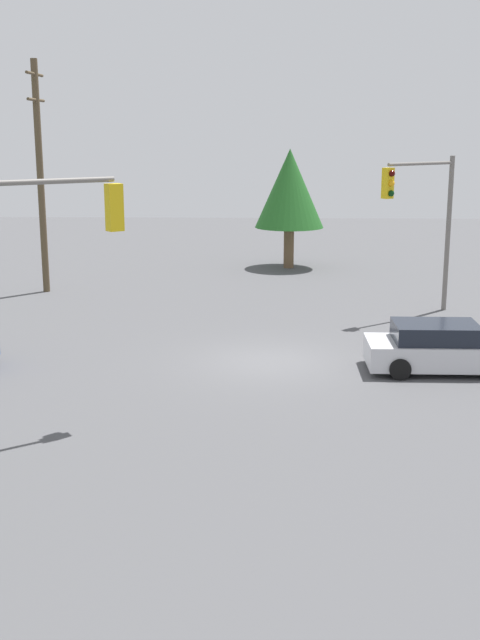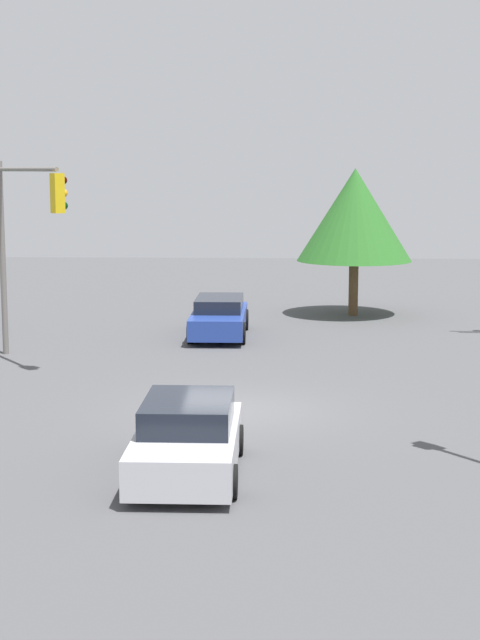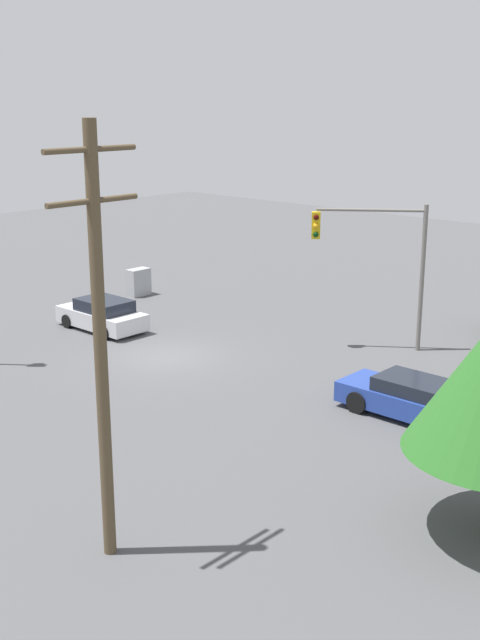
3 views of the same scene
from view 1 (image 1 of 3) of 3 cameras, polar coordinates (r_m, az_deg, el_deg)
name	(u,v)px [view 1 (image 1 of 3)]	position (r m, az deg, el deg)	size (l,w,h in m)	color
ground_plane	(269,362)	(23.72, 2.09, -2.97)	(80.00, 80.00, 0.00)	#4C4C4F
sedan_silver	(440,348)	(23.34, 14.07, -1.96)	(1.97, 4.25, 1.38)	silver
traffic_signal_main	(424,208)	(29.84, 12.97, 7.79)	(2.35, 2.92, 5.76)	slate
traffic_signal_cross	(10,258)	(17.46, -16.02, 4.27)	(2.84, 3.68, 5.86)	slate
utility_pole_tall	(40,172)	(34.41, -14.03, 10.20)	(2.20, 0.28, 9.45)	brown
tree_left	(290,189)	(39.61, 3.55, 9.28)	(3.37, 3.37, 5.81)	brown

